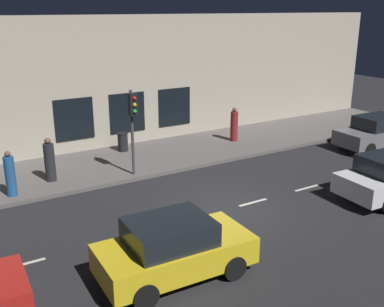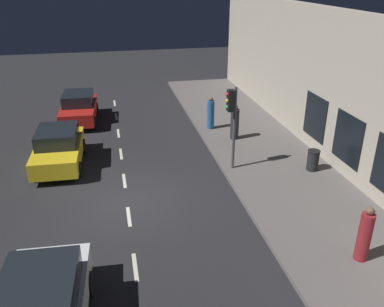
# 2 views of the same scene
# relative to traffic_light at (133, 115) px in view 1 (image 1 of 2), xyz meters

# --- Properties ---
(ground_plane) EXTENTS (60.00, 60.00, 0.00)m
(ground_plane) POSITION_rel_traffic_light_xyz_m (-4.29, -1.55, -2.61)
(ground_plane) COLOR #232326
(sidewalk) EXTENTS (4.50, 32.00, 0.15)m
(sidewalk) POSITION_rel_traffic_light_xyz_m (1.96, -1.55, -2.53)
(sidewalk) COLOR #5B5654
(sidewalk) RESTS_ON ground
(building_facade) EXTENTS (0.65, 32.00, 6.21)m
(building_facade) POSITION_rel_traffic_light_xyz_m (4.50, -1.55, 0.49)
(building_facade) COLOR #B2A893
(building_facade) RESTS_ON ground
(lane_centre_line) EXTENTS (0.12, 27.20, 0.01)m
(lane_centre_line) POSITION_rel_traffic_light_xyz_m (-4.29, -2.55, -2.60)
(lane_centre_line) COLOR beige
(lane_centre_line) RESTS_ON ground
(traffic_light) EXTENTS (0.46, 0.32, 3.40)m
(traffic_light) POSITION_rel_traffic_light_xyz_m (0.00, 0.00, 0.00)
(traffic_light) COLOR #424244
(traffic_light) RESTS_ON sidewalk
(parked_car_2) EXTENTS (1.96, 3.93, 1.58)m
(parked_car_2) POSITION_rel_traffic_light_xyz_m (-2.21, -11.62, -1.82)
(parked_car_2) COLOR slate
(parked_car_2) RESTS_ON ground
(parked_car_3) EXTENTS (2.02, 3.97, 1.58)m
(parked_car_3) POSITION_rel_traffic_light_xyz_m (-6.86, 2.06, -1.82)
(parked_car_3) COLOR gold
(parked_car_3) RESTS_ON ground
(pedestrian_0) EXTENTS (0.46, 0.46, 1.69)m
(pedestrian_0) POSITION_rel_traffic_light_xyz_m (1.94, -6.28, -1.68)
(pedestrian_0) COLOR maroon
(pedestrian_0) RESTS_ON sidewalk
(pedestrian_1) EXTENTS (0.47, 0.47, 1.66)m
(pedestrian_1) POSITION_rel_traffic_light_xyz_m (0.38, 4.60, -1.69)
(pedestrian_1) COLOR #1E5189
(pedestrian_1) RESTS_ON sidewalk
(pedestrian_2) EXTENTS (0.57, 0.57, 1.71)m
(pedestrian_2) POSITION_rel_traffic_light_xyz_m (1.15, 3.02, -1.67)
(pedestrian_2) COLOR #232328
(pedestrian_2) RESTS_ON sidewalk
(trash_bin) EXTENTS (0.49, 0.49, 0.86)m
(trash_bin) POSITION_rel_traffic_light_xyz_m (3.24, -0.86, -2.03)
(trash_bin) COLOR black
(trash_bin) RESTS_ON sidewalk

